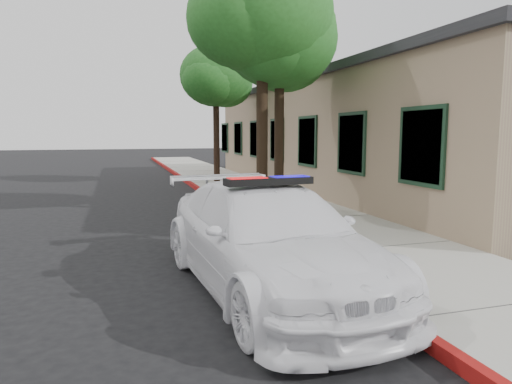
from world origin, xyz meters
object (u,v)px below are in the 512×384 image
(clapboard_building, at_px, (369,136))
(police_car, at_px, (269,238))
(street_tree_mid, at_px, (279,44))
(street_tree_near, at_px, (263,19))
(street_tree_far, at_px, (217,79))
(fire_hydrant, at_px, (275,203))

(clapboard_building, xyz_separation_m, police_car, (-7.63, -10.22, -1.37))
(police_car, height_order, street_tree_mid, street_tree_mid)
(clapboard_building, relative_size, police_car, 3.92)
(street_tree_near, bearing_deg, street_tree_mid, 30.66)
(police_car, height_order, street_tree_near, street_tree_near)
(clapboard_building, bearing_deg, street_tree_mid, -140.56)
(clapboard_building, xyz_separation_m, street_tree_mid, (-5.42, -4.45, 2.42))
(clapboard_building, bearing_deg, street_tree_far, 149.34)
(street_tree_near, bearing_deg, fire_hydrant, -93.65)
(police_car, relative_size, street_tree_far, 0.92)
(clapboard_building, height_order, street_tree_near, street_tree_near)
(police_car, bearing_deg, street_tree_near, 68.67)
(street_tree_near, distance_m, street_tree_mid, 0.85)
(clapboard_building, relative_size, street_tree_near, 3.16)
(fire_hydrant, distance_m, street_tree_mid, 4.30)
(clapboard_building, xyz_separation_m, street_tree_far, (-5.43, 3.22, 2.36))
(police_car, distance_m, street_tree_mid, 7.24)
(street_tree_near, xyz_separation_m, street_tree_mid, (0.57, 0.34, -0.53))
(clapboard_building, bearing_deg, street_tree_near, -141.32)
(fire_hydrant, height_order, street_tree_near, street_tree_near)
(street_tree_mid, bearing_deg, police_car, -111.06)
(clapboard_building, distance_m, police_car, 12.83)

